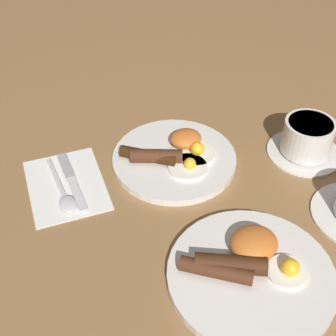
{
  "coord_description": "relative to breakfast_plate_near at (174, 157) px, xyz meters",
  "views": [
    {
      "loc": [
        0.3,
        0.62,
        0.6
      ],
      "look_at": [
        0.03,
        0.04,
        0.03
      ],
      "focal_mm": 50.0,
      "sensor_mm": 36.0,
      "label": 1
    }
  ],
  "objects": [
    {
      "name": "teacup_near",
      "position": [
        -0.25,
        0.08,
        0.02
      ],
      "size": [
        0.15,
        0.15,
        0.08
      ],
      "color": "silver",
      "rests_on": "ground_plane"
    },
    {
      "name": "breakfast_plate_near",
      "position": [
        0.0,
        0.0,
        0.0
      ],
      "size": [
        0.24,
        0.24,
        0.04
      ],
      "color": "silver",
      "rests_on": "ground_plane"
    },
    {
      "name": "spoon",
      "position": [
        0.22,
        0.01,
        -0.0
      ],
      "size": [
        0.03,
        0.16,
        0.01
      ],
      "rotation": [
        0.0,
        0.0,
        1.58
      ],
      "color": "silver",
      "rests_on": "napkin"
    },
    {
      "name": "breakfast_plate_far",
      "position": [
        0.01,
        0.29,
        0.0
      ],
      "size": [
        0.26,
        0.26,
        0.05
      ],
      "color": "silver",
      "rests_on": "ground_plane"
    },
    {
      "name": "knife",
      "position": [
        0.2,
        -0.03,
        -0.01
      ],
      "size": [
        0.02,
        0.16,
        0.01
      ],
      "rotation": [
        0.0,
        0.0,
        1.55
      ],
      "color": "silver",
      "rests_on": "napkin"
    },
    {
      "name": "napkin",
      "position": [
        0.21,
        -0.02,
        -0.01
      ],
      "size": [
        0.15,
        0.19,
        0.01
      ],
      "primitive_type": "cube",
      "rotation": [
        0.0,
        0.0,
        -0.09
      ],
      "color": "white",
      "rests_on": "ground_plane"
    },
    {
      "name": "ground_plane",
      "position": [
        0.0,
        0.0,
        -0.01
      ],
      "size": [
        3.0,
        3.0,
        0.0
      ],
      "primitive_type": "plane",
      "color": "olive"
    }
  ]
}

